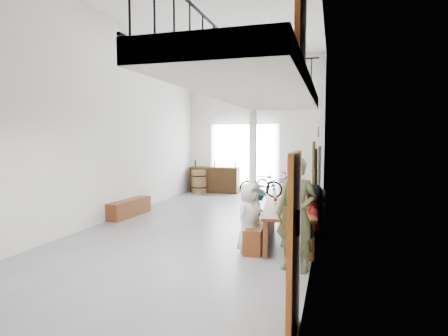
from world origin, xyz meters
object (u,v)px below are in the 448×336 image
(bench_inner, at_px, (261,231))
(side_bench, at_px, (130,208))
(tasting_table, at_px, (288,211))
(oak_barrel, at_px, (199,181))
(host_standing, at_px, (296,214))
(bicycle_near, at_px, (276,183))
(serving_counter, at_px, (215,180))

(bench_inner, distance_m, side_bench, 4.41)
(tasting_table, distance_m, oak_barrel, 7.80)
(host_standing, relative_size, bicycle_near, 1.03)
(bicycle_near, bearing_deg, host_standing, -143.68)
(bench_inner, bearing_deg, bicycle_near, 94.05)
(tasting_table, distance_m, host_standing, 1.63)
(host_standing, xyz_separation_m, bicycle_near, (-1.53, 8.08, -0.48))
(serving_counter, bearing_deg, bench_inner, -64.12)
(side_bench, xyz_separation_m, serving_counter, (0.94, 5.16, 0.29))
(bench_inner, height_order, host_standing, host_standing)
(bench_inner, xyz_separation_m, serving_counter, (-3.18, 6.75, 0.28))
(host_standing, bearing_deg, serving_counter, 128.44)
(serving_counter, relative_size, host_standing, 1.03)
(tasting_table, height_order, serving_counter, serving_counter)
(tasting_table, height_order, bench_inner, tasting_table)
(serving_counter, bearing_deg, oak_barrel, -156.79)
(bicycle_near, bearing_deg, bench_inner, -148.88)
(bicycle_near, bearing_deg, serving_counter, 111.03)
(serving_counter, bearing_deg, bicycle_near, -3.95)
(oak_barrel, bearing_deg, bicycle_near, 0.81)
(bench_inner, xyz_separation_m, bicycle_near, (-0.63, 6.55, 0.25))
(tasting_table, bearing_deg, bicycle_near, 93.38)
(tasting_table, distance_m, bicycle_near, 6.62)
(tasting_table, xyz_separation_m, side_bench, (-4.70, 1.55, -0.47))
(oak_barrel, xyz_separation_m, bicycle_near, (3.15, 0.04, 0.02))
(bench_inner, relative_size, serving_counter, 1.08)
(bench_inner, bearing_deg, oak_barrel, 118.76)
(host_standing, bearing_deg, oak_barrel, 132.44)
(side_bench, bearing_deg, oak_barrel, 86.10)
(side_bench, relative_size, bicycle_near, 0.90)
(oak_barrel, bearing_deg, tasting_table, -55.96)
(tasting_table, bearing_deg, bench_inner, 176.72)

